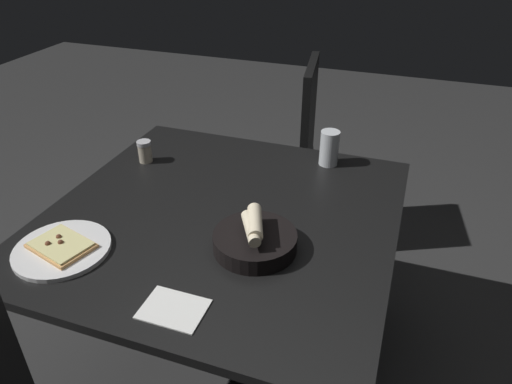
{
  "coord_description": "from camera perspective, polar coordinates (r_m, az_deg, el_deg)",
  "views": [
    {
      "loc": [
        -0.53,
        1.17,
        1.58
      ],
      "look_at": [
        -0.09,
        -0.07,
        0.77
      ],
      "focal_mm": 33.11,
      "sensor_mm": 36.0,
      "label": 1
    }
  ],
  "objects": [
    {
      "name": "bread_basket",
      "position": [
        1.38,
        -0.2,
        -5.75
      ],
      "size": [
        0.25,
        0.25,
        0.12
      ],
      "color": "black",
      "rests_on": "dining_table"
    },
    {
      "name": "ground",
      "position": [
        2.04,
        -3.35,
        -19.37
      ],
      "size": [
        8.0,
        8.0,
        0.0
      ],
      "primitive_type": "plane",
      "color": "#2A2A2A"
    },
    {
      "name": "pizza_plate",
      "position": [
        1.49,
        -22.4,
        -6.29
      ],
      "size": [
        0.28,
        0.28,
        0.04
      ],
      "color": "white",
      "rests_on": "dining_table"
    },
    {
      "name": "dining_table",
      "position": [
        1.58,
        -4.09,
        -4.11
      ],
      "size": [
        1.12,
        1.11,
        0.71
      ],
      "color": "black",
      "rests_on": "ground"
    },
    {
      "name": "pepper_shaker",
      "position": [
        1.89,
        -13.26,
        4.67
      ],
      "size": [
        0.05,
        0.05,
        0.09
      ],
      "color": "#BFB299",
      "rests_on": "dining_table"
    },
    {
      "name": "napkin",
      "position": [
        1.23,
        -9.93,
        -13.75
      ],
      "size": [
        0.16,
        0.12,
        0.0
      ],
      "color": "white",
      "rests_on": "dining_table"
    },
    {
      "name": "beer_glass",
      "position": [
        1.83,
        8.83,
        5.09
      ],
      "size": [
        0.07,
        0.07,
        0.14
      ],
      "color": "silver",
      "rests_on": "dining_table"
    },
    {
      "name": "chair_far",
      "position": [
        2.39,
        3.57,
        5.45
      ],
      "size": [
        0.5,
        0.5,
        0.96
      ],
      "color": "#282828",
      "rests_on": "ground"
    }
  ]
}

